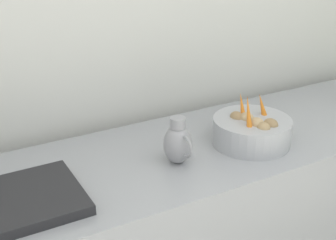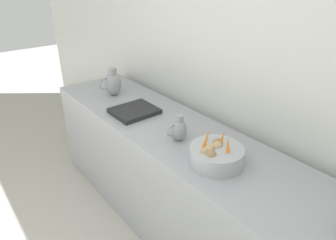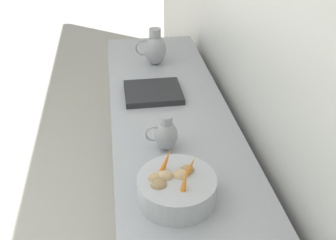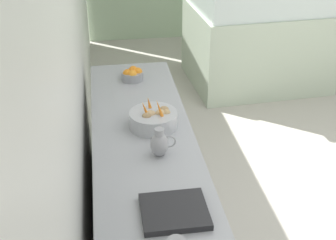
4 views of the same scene
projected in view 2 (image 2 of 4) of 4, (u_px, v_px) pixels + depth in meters
The scene contains 6 objects.
tile_wall_left at pixel (303, 54), 1.75m from camera, with size 0.10×8.09×3.00m, color silver.
prep_counter at pixel (184, 186), 2.32m from camera, with size 0.67×2.97×0.90m, color #9EA0A5.
vegetable_colander at pixel (216, 155), 1.79m from camera, with size 0.32×0.32×0.23m.
metal_pitcher_tall at pixel (113, 83), 2.75m from camera, with size 0.21×0.15×0.25m.
metal_pitcher_short at pixel (179, 129), 2.03m from camera, with size 0.16×0.11×0.19m.
counter_sink_basin at pixel (134, 111), 2.44m from camera, with size 0.34×0.30×0.04m, color #232326.
Camera 2 is at (-0.26, 1.24, 1.94)m, focal length 32.44 mm.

